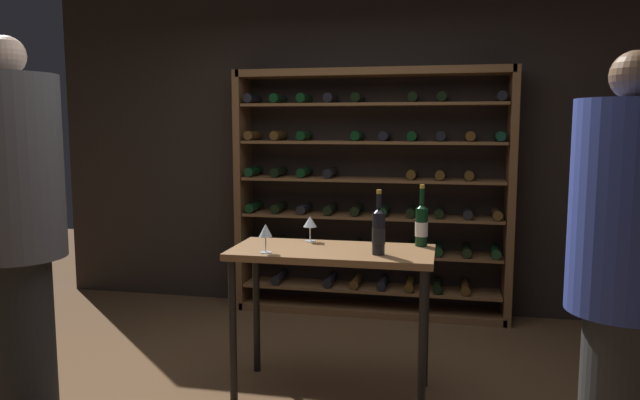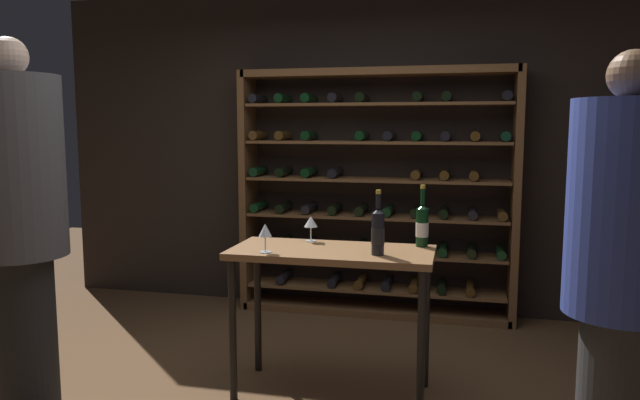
# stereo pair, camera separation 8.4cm
# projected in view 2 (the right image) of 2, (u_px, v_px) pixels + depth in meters

# --- Properties ---
(back_wall) EXTENTS (5.45, 0.10, 2.74)m
(back_wall) POSITION_uv_depth(u_px,v_px,m) (359.00, 151.00, 5.17)
(back_wall) COLOR black
(back_wall) RESTS_ON ground
(wine_rack) EXTENTS (2.29, 0.32, 2.04)m
(wine_rack) POSITION_uv_depth(u_px,v_px,m) (375.00, 194.00, 4.97)
(wine_rack) COLOR brown
(wine_rack) RESTS_ON ground
(tasting_table) EXTENTS (1.17, 0.54, 0.87)m
(tasting_table) POSITION_uv_depth(u_px,v_px,m) (332.00, 268.00, 3.48)
(tasting_table) COLOR brown
(tasting_table) RESTS_ON ground
(person_host_in_suit) EXTENTS (0.50, 0.50, 2.04)m
(person_host_in_suit) POSITION_uv_depth(u_px,v_px,m) (18.00, 211.00, 3.20)
(person_host_in_suit) COLOR black
(person_host_in_suit) RESTS_ON ground
(person_bystander_dark_jacket) EXTENTS (0.45, 0.45, 1.88)m
(person_bystander_dark_jacket) POSITION_uv_depth(u_px,v_px,m) (622.00, 260.00, 2.44)
(person_bystander_dark_jacket) COLOR #2C2C2C
(person_bystander_dark_jacket) RESTS_ON ground
(wine_bottle_gold_foil) EXTENTS (0.07, 0.07, 0.36)m
(wine_bottle_gold_foil) POSITION_uv_depth(u_px,v_px,m) (378.00, 231.00, 3.30)
(wine_bottle_gold_foil) COLOR black
(wine_bottle_gold_foil) RESTS_ON tasting_table
(wine_bottle_red_label) EXTENTS (0.08, 0.08, 0.37)m
(wine_bottle_red_label) POSITION_uv_depth(u_px,v_px,m) (422.00, 225.00, 3.53)
(wine_bottle_red_label) COLOR black
(wine_bottle_red_label) RESTS_ON tasting_table
(wine_glass_stemmed_center) EXTENTS (0.07, 0.07, 0.16)m
(wine_glass_stemmed_center) POSITION_uv_depth(u_px,v_px,m) (265.00, 232.00, 3.36)
(wine_glass_stemmed_center) COLOR silver
(wine_glass_stemmed_center) RESTS_ON tasting_table
(wine_glass_stemmed_left) EXTENTS (0.08, 0.08, 0.16)m
(wine_glass_stemmed_left) POSITION_uv_depth(u_px,v_px,m) (311.00, 223.00, 3.69)
(wine_glass_stemmed_left) COLOR silver
(wine_glass_stemmed_left) RESTS_ON tasting_table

